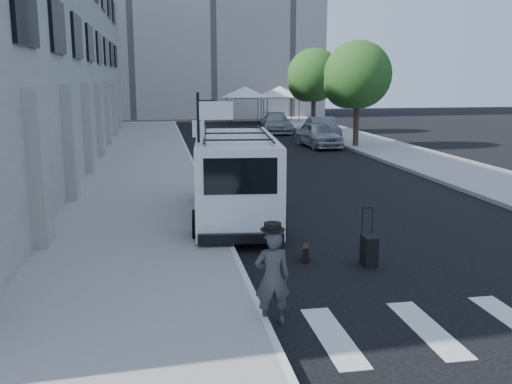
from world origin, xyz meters
name	(u,v)px	position (x,y,z in m)	size (l,w,h in m)	color
ground	(335,270)	(0.00, 0.00, 0.00)	(120.00, 120.00, 0.00)	black
sidewalk_left	(144,162)	(-4.25, 16.00, 0.07)	(4.50, 48.00, 0.15)	gray
sidewalk_right	(378,146)	(9.00, 20.00, 0.07)	(4.00, 56.00, 0.15)	gray
sign_pole	(208,133)	(-2.36, 3.20, 2.65)	(1.03, 0.07, 3.50)	black
tree_near	(355,77)	(7.50, 20.15, 3.97)	(3.80, 3.83, 6.03)	black
tree_far	(312,77)	(7.50, 29.15, 3.97)	(3.80, 3.83, 6.03)	black
tent_left	(245,92)	(4.00, 38.00, 2.71)	(4.00, 4.00, 3.20)	black
tent_right	(280,92)	(7.20, 38.50, 2.71)	(4.00, 4.00, 3.20)	black
businessman	(272,278)	(-1.85, -2.37, 0.81)	(0.59, 0.39, 1.61)	#3B3B3D
briefcase	(306,253)	(-0.44, 0.76, 0.17)	(0.12, 0.44, 0.34)	black
suitcase	(369,251)	(0.82, 0.20, 0.33)	(0.30, 0.47, 1.26)	black
cargo_van	(235,177)	(-1.48, 4.72, 1.25)	(2.74, 6.61, 2.42)	white
parked_car_a	(319,134)	(5.63, 20.79, 0.74)	(1.76, 4.37, 1.49)	#A9ABB2
parked_car_b	(323,129)	(6.80, 23.91, 0.74)	(1.57, 4.51, 1.49)	slate
parked_car_c	(276,123)	(5.00, 29.62, 0.71)	(2.00, 4.91, 1.42)	#96999E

